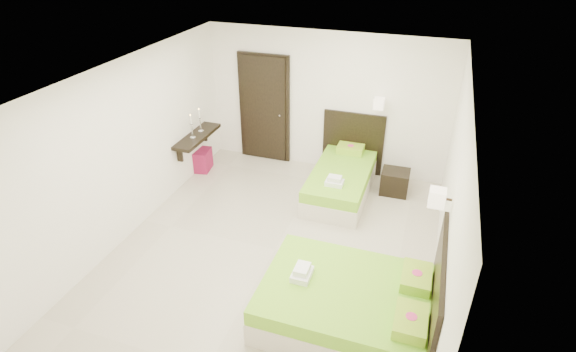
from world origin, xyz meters
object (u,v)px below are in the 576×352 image
(bed_single, at_px, (342,178))
(nightstand, at_px, (395,182))
(bed_double, at_px, (353,303))
(ottoman, at_px, (199,160))

(bed_single, xyz_separation_m, nightstand, (0.88, 0.30, -0.07))
(bed_double, height_order, nightstand, bed_double)
(bed_single, bearing_deg, ottoman, -179.06)
(bed_single, distance_m, nightstand, 0.94)
(ottoman, bearing_deg, nightstand, 5.45)
(ottoman, bearing_deg, bed_double, -38.22)
(bed_single, height_order, bed_double, bed_double)
(bed_double, distance_m, nightstand, 3.16)
(bed_double, relative_size, ottoman, 4.87)
(ottoman, bearing_deg, bed_single, 0.94)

